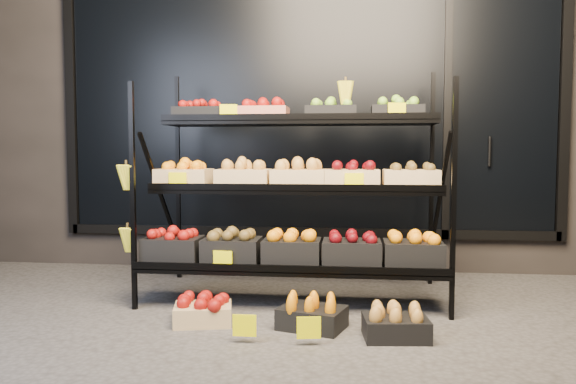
# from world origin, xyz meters

# --- Properties ---
(ground) EXTENTS (24.00, 24.00, 0.00)m
(ground) POSITION_xyz_m (0.00, 0.00, 0.00)
(ground) COLOR #514F4C
(ground) RESTS_ON ground
(building) EXTENTS (6.00, 2.08, 3.50)m
(building) POSITION_xyz_m (0.00, 2.59, 1.75)
(building) COLOR #2D2826
(building) RESTS_ON ground
(display_rack) EXTENTS (2.18, 1.02, 1.68)m
(display_rack) POSITION_xyz_m (-0.01, 0.60, 0.79)
(display_rack) COLOR black
(display_rack) RESTS_ON ground
(tag_floor_a) EXTENTS (0.13, 0.01, 0.12)m
(tag_floor_a) POSITION_xyz_m (-0.17, -0.40, 0.06)
(tag_floor_a) COLOR #FFF800
(tag_floor_a) RESTS_ON ground
(tag_floor_b) EXTENTS (0.13, 0.01, 0.12)m
(tag_floor_b) POSITION_xyz_m (0.18, -0.40, 0.06)
(tag_floor_b) COLOR #FFF800
(tag_floor_b) RESTS_ON ground
(floor_crate_left) EXTENTS (0.39, 0.32, 0.18)m
(floor_crate_left) POSITION_xyz_m (-0.49, -0.08, 0.08)
(floor_crate_left) COLOR #DCBA7F
(floor_crate_left) RESTS_ON ground
(floor_crate_midleft) EXTENTS (0.43, 0.37, 0.19)m
(floor_crate_midleft) POSITION_xyz_m (0.17, -0.09, 0.09)
(floor_crate_midleft) COLOR black
(floor_crate_midleft) RESTS_ON ground
(floor_crate_right) EXTENTS (0.38, 0.30, 0.19)m
(floor_crate_right) POSITION_xyz_m (0.65, -0.22, 0.09)
(floor_crate_right) COLOR black
(floor_crate_right) RESTS_ON ground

